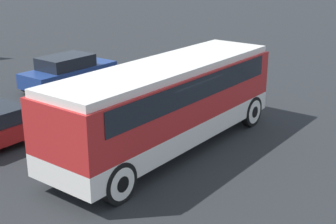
% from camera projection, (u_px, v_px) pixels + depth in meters
% --- Properties ---
extents(ground_plane, '(120.00, 120.00, 0.00)m').
position_uv_depth(ground_plane, '(168.00, 149.00, 15.45)').
color(ground_plane, '#26282B').
extents(tour_bus, '(9.22, 2.51, 2.91)m').
position_uv_depth(tour_bus, '(170.00, 98.00, 14.96)').
color(tour_bus, silver).
rests_on(tour_bus, ground_plane).
extents(parked_car_far, '(4.76, 1.88, 1.54)m').
position_uv_depth(parked_car_far, '(69.00, 71.00, 22.47)').
color(parked_car_far, navy).
rests_on(parked_car_far, ground_plane).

